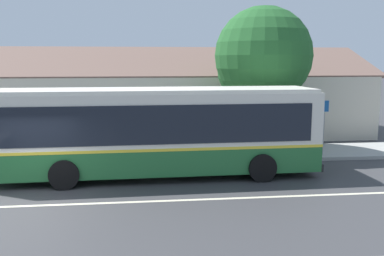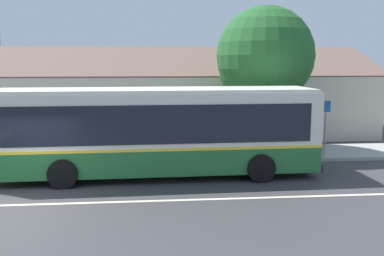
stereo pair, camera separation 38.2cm
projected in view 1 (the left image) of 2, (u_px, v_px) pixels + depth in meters
ground_plane at (28, 206)px, 12.55m from camera, size 300.00×300.00×0.00m
sidewalk_far at (64, 158)px, 18.43m from camera, size 60.00×3.00×0.15m
lane_divider_stripe at (28, 206)px, 12.55m from camera, size 60.00×0.16×0.01m
community_building at (120, 101)px, 25.66m from camera, size 28.46×9.26×6.08m
transit_bus at (158, 130)px, 15.58m from camera, size 11.71×2.95×3.23m
bench_by_building at (3, 149)px, 17.92m from camera, size 1.74×0.51×0.94m
street_tree_primary at (260, 59)px, 19.75m from camera, size 4.50×4.50×6.72m
bus_stop_sign at (324, 121)px, 18.47m from camera, size 0.36×0.07×2.40m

